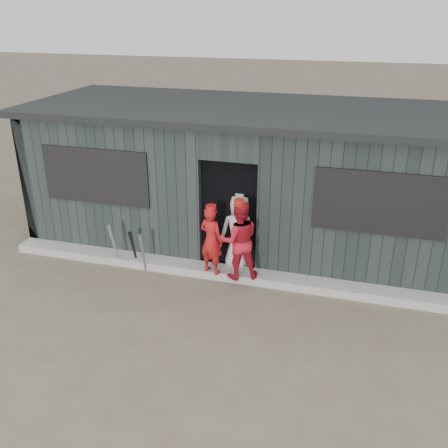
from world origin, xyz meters
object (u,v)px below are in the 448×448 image
(bat_right, at_px, (134,249))
(player_red_right, at_px, (239,240))
(player_red_left, at_px, (211,240))
(bat_mid, at_px, (143,253))
(dugout, at_px, (248,176))
(bat_left, at_px, (115,245))
(player_grey_back, at_px, (240,232))

(bat_right, height_order, player_red_right, player_red_right)
(bat_right, distance_m, player_red_left, 1.51)
(bat_mid, distance_m, player_red_right, 1.76)
(player_red_right, bearing_deg, bat_mid, -21.77)
(bat_mid, relative_size, dugout, 0.09)
(bat_right, bearing_deg, player_red_right, -2.70)
(bat_right, distance_m, dugout, 2.59)
(bat_left, distance_m, player_red_right, 2.29)
(bat_mid, bearing_deg, player_grey_back, 20.50)
(bat_right, relative_size, player_red_right, 0.54)
(player_red_right, height_order, player_grey_back, player_red_right)
(bat_right, distance_m, player_red_right, 2.00)
(bat_right, distance_m, player_grey_back, 1.90)
(player_red_left, bearing_deg, player_grey_back, -104.38)
(player_red_left, relative_size, player_red_right, 0.89)
(bat_left, height_order, player_red_right, player_red_right)
(bat_left, xyz_separation_m, player_grey_back, (2.13, 0.55, 0.28))
(bat_left, bearing_deg, player_red_left, 0.99)
(player_grey_back, distance_m, dugout, 1.45)
(bat_right, height_order, dugout, dugout)
(player_red_left, xyz_separation_m, dugout, (0.18, 1.84, 0.54))
(bat_mid, xyz_separation_m, bat_right, (-0.24, 0.13, -0.01))
(player_red_left, height_order, player_red_right, player_red_right)
(player_red_right, relative_size, dugout, 0.16)
(player_red_left, bearing_deg, bat_left, 20.42)
(player_grey_back, bearing_deg, player_red_left, 34.97)
(bat_mid, xyz_separation_m, player_red_left, (1.23, 0.07, 0.37))
(player_red_left, bearing_deg, dugout, -76.15)
(bat_left, relative_size, bat_right, 1.19)
(bat_left, distance_m, bat_mid, 0.56)
(player_red_right, bearing_deg, bat_left, -22.97)
(bat_mid, height_order, dugout, dugout)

